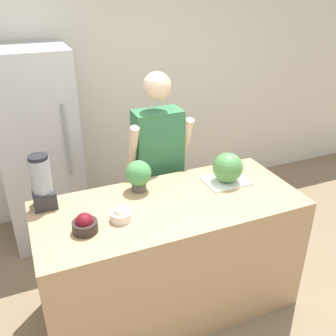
{
  "coord_description": "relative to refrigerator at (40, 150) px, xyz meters",
  "views": [
    {
      "loc": [
        -0.87,
        -1.63,
        2.32
      ],
      "look_at": [
        0.0,
        0.44,
        1.19
      ],
      "focal_mm": 40.0,
      "sensor_mm": 36.0,
      "label": 1
    }
  ],
  "objects": [
    {
      "name": "bowl_cream",
      "position": [
        0.36,
        -1.42,
        0.06
      ],
      "size": [
        0.14,
        0.14,
        0.11
      ],
      "color": "beige",
      "rests_on": "counter_island"
    },
    {
      "name": "person",
      "position": [
        0.89,
        -0.72,
        -0.04
      ],
      "size": [
        0.53,
        0.27,
        1.7
      ],
      "color": "#333338",
      "rests_on": "ground_plane"
    },
    {
      "name": "watermelon",
      "position": [
        1.24,
        -1.25,
        0.15
      ],
      "size": [
        0.23,
        0.23,
        0.23
      ],
      "color": "#4C8C47",
      "rests_on": "cutting_board"
    },
    {
      "name": "cutting_board",
      "position": [
        1.25,
        -1.24,
        0.03
      ],
      "size": [
        0.33,
        0.25,
        0.01
      ],
      "color": "white",
      "rests_on": "counter_island"
    },
    {
      "name": "refrigerator",
      "position": [
        0.0,
        0.0,
        0.0
      ],
      "size": [
        0.69,
        0.69,
        1.83
      ],
      "color": "#B7B7BC",
      "rests_on": "ground_plane"
    },
    {
      "name": "bowl_cherries",
      "position": [
        0.12,
        -1.46,
        0.07
      ],
      "size": [
        0.16,
        0.16,
        0.13
      ],
      "color": "#2D231E",
      "rests_on": "counter_island"
    },
    {
      "name": "potted_plant",
      "position": [
        0.59,
        -1.1,
        0.15
      ],
      "size": [
        0.19,
        0.19,
        0.23
      ],
      "color": "#514C47",
      "rests_on": "counter_island"
    },
    {
      "name": "wall_back",
      "position": [
        0.73,
        0.38,
        0.38
      ],
      "size": [
        8.0,
        0.06,
        2.6
      ],
      "color": "silver",
      "rests_on": "ground_plane"
    },
    {
      "name": "counter_island",
      "position": [
        0.73,
        -1.35,
        -0.45
      ],
      "size": [
        1.86,
        0.81,
        0.94
      ],
      "color": "tan",
      "rests_on": "ground_plane"
    },
    {
      "name": "blender",
      "position": [
        -0.07,
        -1.07,
        0.2
      ],
      "size": [
        0.15,
        0.15,
        0.38
      ],
      "color": "#28282D",
      "rests_on": "counter_island"
    }
  ]
}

